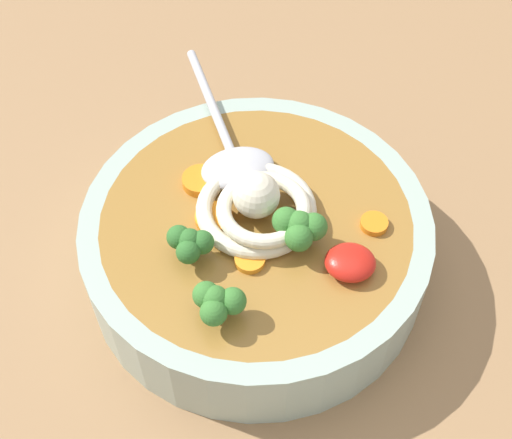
{
  "coord_description": "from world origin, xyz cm",
  "views": [
    {
      "loc": [
        3.94,
        -33.98,
        52.63
      ],
      "look_at": [
        2.42,
        -0.54,
        9.32
      ],
      "focal_mm": 49.67,
      "sensor_mm": 36.0,
      "label": 1
    }
  ],
  "objects": [
    {
      "name": "soup_bowl",
      "position": [
        2.42,
        -0.54,
        6.16
      ],
      "size": [
        27.6,
        27.6,
        6.54
      ],
      "color": "#9EB2A3",
      "rests_on": "table_slab"
    },
    {
      "name": "table_slab",
      "position": [
        0.0,
        0.0,
        1.39
      ],
      "size": [
        112.51,
        112.51,
        2.78
      ],
      "primitive_type": "cube",
      "color": "#936D47",
      "rests_on": "ground"
    },
    {
      "name": "carrot_slice_right",
      "position": [
        -2.17,
        2.87,
        9.72
      ],
      "size": [
        2.98,
        2.98,
        0.79
      ],
      "primitive_type": "cylinder",
      "color": "orange",
      "rests_on": "soup_bowl"
    },
    {
      "name": "soup_spoon",
      "position": [
        0.26,
        5.3,
        10.12
      ],
      "size": [
        9.16,
        17.31,
        1.6
      ],
      "rotation": [
        0.0,
        0.0,
        1.93
      ],
      "color": "#B7B7BC",
      "rests_on": "soup_bowl"
    },
    {
      "name": "broccoli_floret_beside_chili",
      "position": [
        0.28,
        -9.18,
        11.19
      ],
      "size": [
        3.76,
        3.24,
        2.97
      ],
      "color": "#7A9E60",
      "rests_on": "soup_bowl"
    },
    {
      "name": "broccoli_floret_front",
      "position": [
        -2.23,
        -4.28,
        11.08
      ],
      "size": [
        3.54,
        3.04,
        2.8
      ],
      "color": "#7A9E60",
      "rests_on": "soup_bowl"
    },
    {
      "name": "carrot_slice_extra_b",
      "position": [
        11.49,
        -0.73,
        9.6
      ],
      "size": [
        2.14,
        2.14,
        0.55
      ],
      "primitive_type": "cylinder",
      "color": "orange",
      "rests_on": "soup_bowl"
    },
    {
      "name": "carrot_slice_extra_a",
      "position": [
        2.15,
        -4.52,
        9.58
      ],
      "size": [
        2.29,
        2.29,
        0.52
      ],
      "primitive_type": "cylinder",
      "color": "orange",
      "rests_on": "soup_bowl"
    },
    {
      "name": "broccoli_floret_near_spoon",
      "position": [
        5.69,
        -2.73,
        11.37
      ],
      "size": [
        4.13,
        3.55,
        3.26
      ],
      "color": "#7A9E60",
      "rests_on": "soup_bowl"
    },
    {
      "name": "carrot_slice_left",
      "position": [
        -0.83,
        -0.77,
        9.63
      ],
      "size": [
        2.92,
        2.92,
        0.61
      ],
      "primitive_type": "cylinder",
      "color": "orange",
      "rests_on": "soup_bowl"
    },
    {
      "name": "noodle_pile",
      "position": [
        2.58,
        -0.52,
        10.62
      ],
      "size": [
        10.31,
        10.11,
        4.14
      ],
      "color": "beige",
      "rests_on": "soup_bowl"
    },
    {
      "name": "chili_sauce_dollop",
      "position": [
        9.45,
        -4.81,
        10.17
      ],
      "size": [
        3.75,
        3.38,
        1.69
      ],
      "primitive_type": "ellipsoid",
      "color": "red",
      "rests_on": "soup_bowl"
    }
  ]
}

